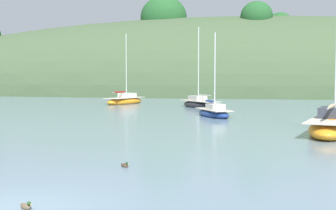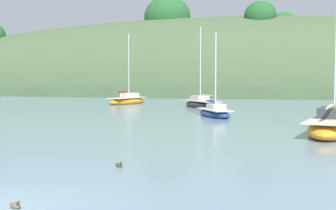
% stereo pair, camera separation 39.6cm
% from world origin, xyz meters
% --- Properties ---
extents(far_shoreline_hill, '(150.00, 36.00, 32.26)m').
position_xyz_m(far_shoreline_hill, '(-0.05, 71.54, 0.08)').
color(far_shoreline_hill, '#425638').
rests_on(far_shoreline_hill, ground).
extents(sailboat_grey_yawl, '(4.34, 7.49, 10.05)m').
position_xyz_m(sailboat_grey_yawl, '(10.00, 15.78, 0.43)').
color(sailboat_grey_yawl, orange).
rests_on(sailboat_grey_yawl, ground).
extents(sailboat_cream_ketch, '(3.64, 4.96, 6.73)m').
position_xyz_m(sailboat_cream_ketch, '(2.68, 25.10, 0.32)').
color(sailboat_cream_ketch, navy).
rests_on(sailboat_cream_ketch, ground).
extents(sailboat_black_sloop, '(5.05, 5.76, 8.46)m').
position_xyz_m(sailboat_black_sloop, '(0.36, 35.42, 0.36)').
color(sailboat_black_sloop, '#232328').
rests_on(sailboat_black_sloop, ground).
extents(sailboat_yellow_far, '(4.06, 6.49, 8.42)m').
position_xyz_m(sailboat_yellow_far, '(-8.94, 39.87, 0.38)').
color(sailboat_yellow_far, orange).
rests_on(sailboat_yellow_far, ground).
extents(duck_straggler, '(0.37, 0.36, 0.24)m').
position_xyz_m(duck_straggler, '(1.30, 5.28, 0.05)').
color(duck_straggler, '#473828').
rests_on(duck_straggler, ground).
extents(duck_trailing, '(0.40, 0.33, 0.24)m').
position_xyz_m(duck_trailing, '(0.39, 0.29, 0.05)').
color(duck_trailing, brown).
rests_on(duck_trailing, ground).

